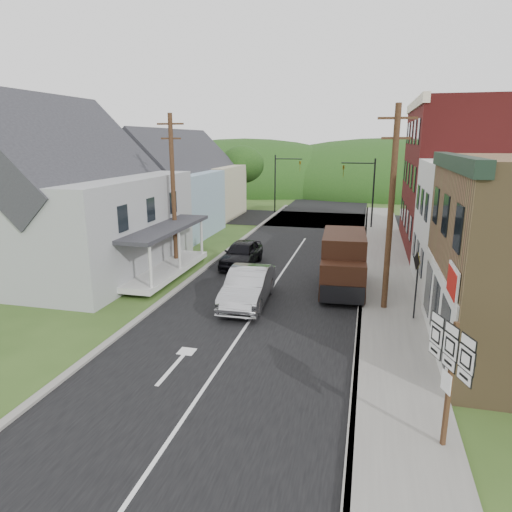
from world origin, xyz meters
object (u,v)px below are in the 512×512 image
Objects in this scene: dark_sedan at (242,254)px; delivery_van at (343,263)px; route_sign_cluster at (450,367)px; warning_sign at (417,276)px; silver_sedan at (248,287)px.

delivery_van is at bearing -26.61° from dark_sedan.
dark_sedan is at bearing 100.39° from route_sign_cluster.
route_sign_cluster is at bearing -56.83° from dark_sedan.
warning_sign is at bearing 68.60° from route_sign_cluster.
route_sign_cluster is (9.46, -15.33, 1.50)m from dark_sedan.
route_sign_cluster reaches higher than warning_sign.
silver_sedan is at bearing -146.92° from delivery_van.
delivery_van is 1.63× the size of route_sign_cluster.
dark_sedan is 7.17m from delivery_van.
route_sign_cluster reaches higher than delivery_van.
warning_sign reaches higher than dark_sedan.
delivery_van is 4.68m from warning_sign.
dark_sedan is 0.85× the size of delivery_van.
delivery_van reaches higher than dark_sedan.
dark_sedan is 18.07m from route_sign_cluster.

